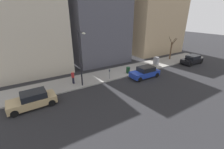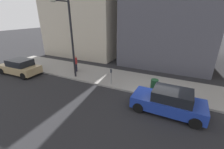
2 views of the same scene
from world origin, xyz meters
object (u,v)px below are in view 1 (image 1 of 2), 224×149
pedestrian_near_meter (73,77)px  trash_bin (128,70)px  streetlamp (81,55)px  bare_tree (171,49)px  parked_car_blue (145,72)px  parked_car_tan (33,100)px  utility_box (156,61)px  parked_car_black (192,60)px  parking_meter (110,73)px

pedestrian_near_meter → trash_bin: bearing=72.9°
streetlamp → bare_tree: size_ratio=1.54×
parked_car_blue → parked_car_tan: size_ratio=0.99×
utility_box → trash_bin: (-0.40, 6.20, -0.25)m
utility_box → trash_bin: bearing=93.7°
parked_car_tan → trash_bin: size_ratio=4.74×
parked_car_blue → utility_box: 5.56m
bare_tree → pedestrian_near_meter: bearing=92.8°
parked_car_black → pedestrian_near_meter: 20.88m
utility_box → bare_tree: size_ratio=0.34×
parked_car_black → bare_tree: bare_tree is taller
bare_tree → parked_car_tan: bearing=98.6°
parked_car_blue → pedestrian_near_meter: size_ratio=2.55×
parked_car_black → streetlamp: 20.25m
bare_tree → parking_meter: bearing=98.1°
trash_bin → pedestrian_near_meter: 8.07m
utility_box → bare_tree: bare_tree is taller
parked_car_blue → parked_car_tan: 14.10m
parking_meter → trash_bin: bearing=-82.6°
parked_car_black → streetlamp: streetlamp is taller
parked_car_black → streetlamp: (1.35, 19.94, 3.28)m
parked_car_black → parked_car_blue: 11.41m
parked_car_blue → parking_meter: parked_car_blue is taller
trash_bin → parked_car_tan: bearing=98.8°
streetlamp → parking_meter: bearing=-87.5°
utility_box → bare_tree: (1.27, -5.15, 1.22)m
utility_box → streetlamp: streetlamp is taller
bare_tree → trash_bin: (-1.67, 11.35, -1.46)m
pedestrian_near_meter → parked_car_tan: bearing=-72.7°
parked_car_tan → pedestrian_near_meter: (2.70, -4.80, 0.35)m
parking_meter → pedestrian_near_meter: (1.16, 4.58, 0.11)m
parked_car_black → pedestrian_near_meter: size_ratio=2.54×
parked_car_black → parked_car_tan: bearing=89.4°
parked_car_tan → bare_tree: bearing=-83.5°
parked_car_black → parked_car_tan: (-0.02, 25.50, 0.00)m
parked_car_tan → parking_meter: size_ratio=3.16×
parking_meter → streetlamp: (-0.17, 3.81, 3.04)m
parking_meter → bare_tree: (2.12, -14.79, 1.09)m
parked_car_blue → bare_tree: bearing=-68.1°
parked_car_black → parking_meter: bearing=84.0°
parked_car_blue → bare_tree: 10.86m
parked_car_black → parking_meter: size_ratio=3.13×
parked_car_blue → trash_bin: (2.18, 1.28, -0.14)m
parked_car_black → pedestrian_near_meter: (2.68, 20.71, 0.35)m
parked_car_tan → streetlamp: bearing=-78.3°
parked_car_blue → streetlamp: (1.56, 8.53, 3.28)m
parked_car_black → pedestrian_near_meter: pedestrian_near_meter is taller
parked_car_tan → pedestrian_near_meter: size_ratio=2.57×
parking_meter → trash_bin: (0.45, -3.44, -0.38)m
parked_car_tan → parked_car_blue: bearing=-92.8°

